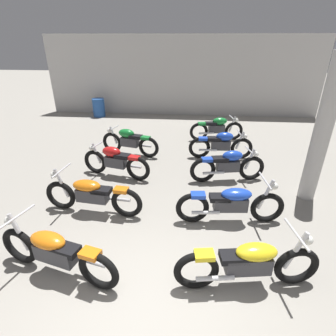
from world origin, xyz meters
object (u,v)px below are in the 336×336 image
Objects in this scene: motorcycle_right_row_2 at (228,165)px; motorcycle_left_row_1 at (92,194)px; support_pillar at (322,132)px; motorcycle_left_row_0 at (55,252)px; motorcycle_right_row_3 at (221,144)px; motorcycle_left_row_2 at (115,161)px; motorcycle_right_row_0 at (249,263)px; motorcycle_right_row_1 at (231,203)px; oil_drum at (99,108)px; motorcycle_right_row_4 at (217,128)px; motorcycle_left_row_3 at (129,141)px.

motorcycle_left_row_1 is at bearing -150.66° from motorcycle_right_row_2.
support_pillar reaches higher than motorcycle_left_row_0.
motorcycle_right_row_3 is at bearing 46.96° from motorcycle_left_row_1.
motorcycle_left_row_2 is (-4.74, 0.62, -1.14)m from support_pillar.
support_pillar is 1.48× the size of motorcycle_right_row_0.
motorcycle_right_row_3 is (0.10, 3.24, 0.01)m from motorcycle_right_row_1.
motorcycle_left_row_2 is at bearing -179.74° from motorcycle_right_row_2.
support_pillar is 9.88m from oil_drum.
motorcycle_right_row_1 reaches higher than motorcycle_right_row_3.
support_pillar reaches higher than motorcycle_left_row_1.
support_pillar is 4.92m from motorcycle_left_row_2.
motorcycle_left_row_0 reaches higher than motorcycle_right_row_4.
motorcycle_left_row_2 is 0.99× the size of motorcycle_right_row_2.
motorcycle_left_row_2 is at bearing 131.12° from motorcycle_right_row_0.
motorcycle_left_row_0 reaches higher than motorcycle_left_row_3.
motorcycle_right_row_0 is 1.11× the size of motorcycle_right_row_2.
motorcycle_left_row_0 is 0.98× the size of motorcycle_right_row_1.
motorcycle_right_row_3 is (2.96, 3.17, 0.01)m from motorcycle_left_row_1.
oil_drum is at bearing 132.06° from motorcycle_right_row_2.
oil_drum is (-2.44, 9.37, -0.03)m from motorcycle_left_row_0.
motorcycle_left_row_0 is at bearing -114.36° from motorcycle_right_row_4.
motorcycle_right_row_3 reaches higher than oil_drum.
motorcycle_right_row_2 is at bearing 160.41° from support_pillar.
support_pillar is at bearing -24.50° from motorcycle_left_row_3.
motorcycle_right_row_2 and motorcycle_right_row_3 have the same top height.
support_pillar is at bearing 12.46° from motorcycle_left_row_1.
motorcycle_left_row_0 is 9.68m from oil_drum.
motorcycle_left_row_0 is 1.67m from motorcycle_left_row_1.
motorcycle_left_row_0 is 3.26m from motorcycle_right_row_1.
motorcycle_left_row_1 is 3.45m from motorcycle_right_row_2.
motorcycle_right_row_2 is (0.14, 1.76, 0.01)m from motorcycle_right_row_1.
motorcycle_right_row_3 is at bearing -40.13° from oil_drum.
motorcycle_left_row_3 is 0.99× the size of motorcycle_right_row_4.
motorcycle_right_row_2 is 1.00× the size of motorcycle_right_row_4.
motorcycle_right_row_0 is (2.93, -1.63, 0.00)m from motorcycle_left_row_1.
motorcycle_left_row_0 is at bearing -131.69° from motorcycle_right_row_2.
motorcycle_left_row_0 is at bearing -121.32° from motorcycle_right_row_3.
support_pillar is 2.21m from motorcycle_right_row_2.
support_pillar is 5.04m from motorcycle_left_row_1.
motorcycle_right_row_4 is at bearing 89.73° from motorcycle_right_row_0.
motorcycle_right_row_0 is at bearing -91.37° from motorcycle_right_row_2.
motorcycle_left_row_2 is 4.39m from motorcycle_right_row_0.
support_pillar is 5.61m from motorcycle_left_row_0.
motorcycle_right_row_2 is at bearing -27.31° from motorcycle_left_row_3.
motorcycle_left_row_3 is 5.16m from oil_drum.
motorcycle_left_row_3 and motorcycle_right_row_4 have the same top height.
motorcycle_right_row_0 is 6.46m from motorcycle_right_row_4.
oil_drum is at bearing 112.23° from motorcycle_left_row_2.
motorcycle_right_row_1 is at bearing -31.83° from motorcycle_left_row_2.
motorcycle_right_row_1 reaches higher than motorcycle_left_row_3.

